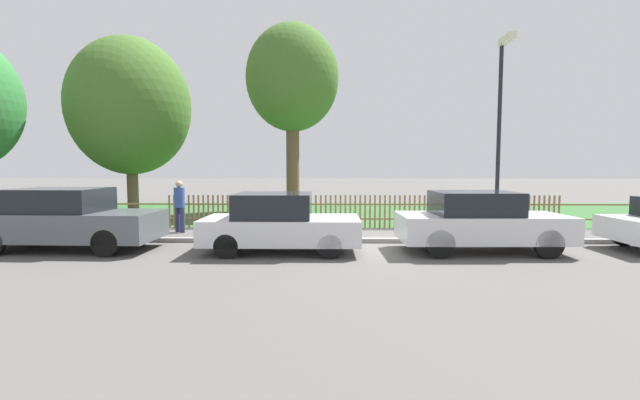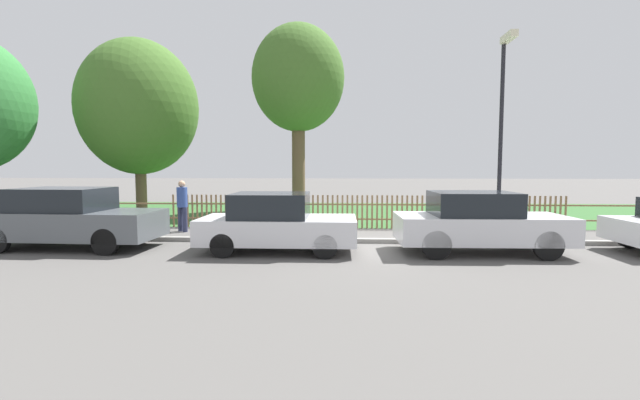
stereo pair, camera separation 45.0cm
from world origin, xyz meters
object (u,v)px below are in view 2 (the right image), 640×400
at_px(tree_behind_motorcycle, 139,108).
at_px(tree_mid_park, 298,80).
at_px(parked_car_black_saloon, 70,218).
at_px(street_lamp, 503,114).
at_px(pedestrian_near_fence, 182,203).
at_px(parked_car_navy_estate, 276,223).
at_px(parked_car_red_compact, 478,222).
at_px(covered_motorcycle, 270,214).

bearing_deg(tree_behind_motorcycle, tree_mid_park, 2.07).
bearing_deg(parked_car_black_saloon, street_lamp, 9.28).
distance_m(tree_behind_motorcycle, street_lamp, 15.61).
xyz_separation_m(parked_car_black_saloon, street_lamp, (11.28, 1.51, 2.73)).
bearing_deg(pedestrian_near_fence, tree_mid_park, 95.44).
xyz_separation_m(parked_car_navy_estate, tree_mid_park, (-0.42, 9.31, 5.28)).
distance_m(parked_car_red_compact, covered_motorcycle, 5.67).
distance_m(parked_car_black_saloon, covered_motorcycle, 5.17).
height_order(parked_car_black_saloon, pedestrian_near_fence, pedestrian_near_fence).
bearing_deg(covered_motorcycle, tree_behind_motorcycle, 130.19).
xyz_separation_m(covered_motorcycle, tree_behind_motorcycle, (-7.27, 7.12, 4.05)).
relative_size(parked_car_red_compact, tree_mid_park, 0.47).
height_order(tree_behind_motorcycle, street_lamp, tree_behind_motorcycle).
height_order(parked_car_black_saloon, tree_behind_motorcycle, tree_behind_motorcycle).
distance_m(parked_car_red_compact, street_lamp, 3.35).
height_order(tree_mid_park, street_lamp, tree_mid_park).
relative_size(parked_car_black_saloon, parked_car_red_compact, 1.11).
xyz_separation_m(parked_car_red_compact, tree_mid_park, (-5.31, 9.24, 5.24)).
bearing_deg(pedestrian_near_fence, parked_car_black_saloon, -91.96).
bearing_deg(covered_motorcycle, street_lamp, -7.85).
height_order(parked_car_red_compact, covered_motorcycle, parked_car_red_compact).
height_order(covered_motorcycle, pedestrian_near_fence, pedestrian_near_fence).
relative_size(parked_car_navy_estate, street_lamp, 0.68).
relative_size(covered_motorcycle, tree_mid_park, 0.24).
distance_m(parked_car_red_compact, tree_mid_park, 11.88).
height_order(covered_motorcycle, tree_mid_park, tree_mid_park).
xyz_separation_m(parked_car_red_compact, pedestrian_near_fence, (-8.37, 2.90, 0.18)).
distance_m(parked_car_black_saloon, tree_behind_motorcycle, 10.05).
bearing_deg(parked_car_black_saloon, parked_car_navy_estate, 0.14).
distance_m(covered_motorcycle, street_lamp, 7.01).
xyz_separation_m(tree_behind_motorcycle, street_lamp, (13.70, -7.39, -1.26)).
xyz_separation_m(covered_motorcycle, street_lamp, (6.42, -0.27, 2.79)).
relative_size(tree_behind_motorcycle, pedestrian_near_fence, 4.80).
xyz_separation_m(parked_car_navy_estate, pedestrian_near_fence, (-3.48, 2.97, 0.22)).
relative_size(covered_motorcycle, pedestrian_near_fence, 1.22).
distance_m(covered_motorcycle, pedestrian_near_fence, 3.19).
relative_size(parked_car_black_saloon, tree_behind_motorcycle, 0.57).
height_order(parked_car_red_compact, street_lamp, street_lamp).
bearing_deg(covered_motorcycle, parked_car_red_compact, -24.54).
xyz_separation_m(parked_car_black_saloon, covered_motorcycle, (4.86, 1.79, -0.06)).
relative_size(parked_car_black_saloon, parked_car_navy_estate, 1.17).
bearing_deg(parked_car_red_compact, tree_mid_park, 118.70).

